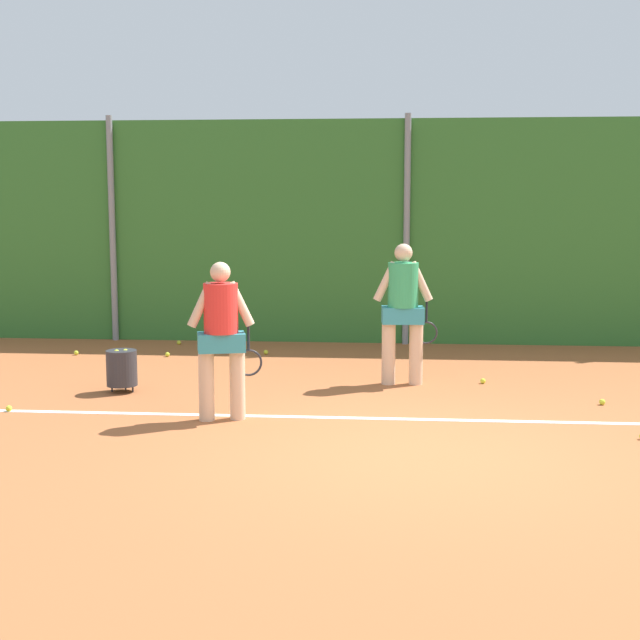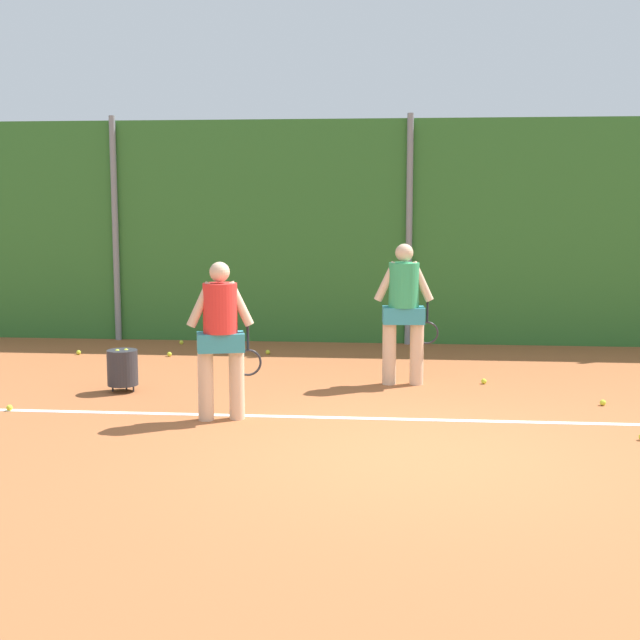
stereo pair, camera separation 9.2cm
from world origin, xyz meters
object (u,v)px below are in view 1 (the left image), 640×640
object	(u,v)px
player_midcourt	(403,306)
tennis_ball_6	(167,354)
player_foreground_near	(222,332)
tennis_ball_0	(266,352)
tennis_ball_1	(602,402)
tennis_ball_7	(9,408)
tennis_ball_10	(483,381)
tennis_ball_4	(179,343)
tennis_ball_2	(76,353)
ball_hopper	(122,368)

from	to	relation	value
player_midcourt	tennis_ball_6	world-z (taller)	player_midcourt
player_foreground_near	tennis_ball_0	bearing A→B (deg)	76.99
tennis_ball_1	tennis_ball_6	bearing A→B (deg)	155.31
tennis_ball_6	tennis_ball_7	size ratio (longest dim) A/B	1.00
player_midcourt	tennis_ball_1	bearing A→B (deg)	-27.18
tennis_ball_6	tennis_ball_10	bearing A→B (deg)	-19.18
tennis_ball_4	tennis_ball_7	xyz separation A→B (m)	(-0.76, -4.48, 0.00)
tennis_ball_0	tennis_ball_6	distance (m)	1.42
tennis_ball_0	tennis_ball_4	size ratio (longest dim) A/B	1.00
tennis_ball_7	tennis_ball_10	world-z (taller)	same
player_foreground_near	player_midcourt	bearing A→B (deg)	31.43
tennis_ball_10	tennis_ball_2	bearing A→B (deg)	164.96
tennis_ball_4	tennis_ball_6	world-z (taller)	same
ball_hopper	tennis_ball_1	world-z (taller)	ball_hopper
tennis_ball_0	tennis_ball_7	distance (m)	4.35
ball_hopper	tennis_ball_1	xyz separation A→B (m)	(5.51, -0.20, -0.26)
tennis_ball_1	tennis_ball_7	bearing A→B (deg)	-172.43
tennis_ball_0	tennis_ball_1	world-z (taller)	same
ball_hopper	tennis_ball_4	world-z (taller)	ball_hopper
player_midcourt	tennis_ball_2	size ratio (longest dim) A/B	26.19
tennis_ball_0	tennis_ball_10	world-z (taller)	same
player_midcourt	ball_hopper	bearing A→B (deg)	-171.55
tennis_ball_0	tennis_ball_4	distance (m)	1.67
player_foreground_near	tennis_ball_6	size ratio (longest dim) A/B	24.77
tennis_ball_4	tennis_ball_10	bearing A→B (deg)	-30.06
ball_hopper	tennis_ball_10	size ratio (longest dim) A/B	7.78
tennis_ball_0	tennis_ball_1	distance (m)	5.07
ball_hopper	tennis_ball_7	xyz separation A→B (m)	(-0.92, -1.05, -0.26)
tennis_ball_10	tennis_ball_7	bearing A→B (deg)	-160.01
player_foreground_near	tennis_ball_1	world-z (taller)	player_foreground_near
player_foreground_near	ball_hopper	world-z (taller)	player_foreground_near
player_midcourt	tennis_ball_2	world-z (taller)	player_midcourt
tennis_ball_2	tennis_ball_4	bearing A→B (deg)	39.28
player_midcourt	tennis_ball_1	size ratio (longest dim) A/B	26.19
tennis_ball_1	tennis_ball_10	size ratio (longest dim) A/B	1.00
ball_hopper	tennis_ball_1	bearing A→B (deg)	-2.04
ball_hopper	tennis_ball_4	xyz separation A→B (m)	(-0.16, 3.43, -0.26)
player_foreground_near	player_midcourt	size ratio (longest dim) A/B	0.95
tennis_ball_2	tennis_ball_4	world-z (taller)	same
player_foreground_near	tennis_ball_2	world-z (taller)	player_foreground_near
tennis_ball_1	tennis_ball_2	xyz separation A→B (m)	(-6.94, 2.58, 0.00)
ball_hopper	tennis_ball_4	bearing A→B (deg)	92.70
tennis_ball_1	tennis_ball_4	bearing A→B (deg)	147.40
tennis_ball_1	tennis_ball_0	bearing A→B (deg)	145.57
tennis_ball_4	tennis_ball_6	bearing A→B (deg)	-85.08
tennis_ball_6	tennis_ball_1	bearing A→B (deg)	-24.69
tennis_ball_2	tennis_ball_10	world-z (taller)	same
tennis_ball_4	tennis_ball_2	bearing A→B (deg)	-140.72
player_midcourt	tennis_ball_1	distance (m)	2.57
tennis_ball_1	tennis_ball_10	world-z (taller)	same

